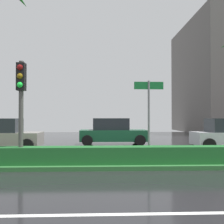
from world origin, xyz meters
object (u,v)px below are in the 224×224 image
object	(u,v)px
traffic_signal_median_left	(21,93)
street_name_sign	(149,109)
car_in_traffic_second	(112,132)
car_in_traffic_leading	(0,135)

from	to	relation	value
traffic_signal_median_left	street_name_sign	distance (m)	4.62
street_name_sign	car_in_traffic_second	bearing A→B (deg)	97.48
street_name_sign	traffic_signal_median_left	bearing A→B (deg)	-173.03
traffic_signal_median_left	car_in_traffic_second	world-z (taller)	traffic_signal_median_left
street_name_sign	car_in_traffic_leading	bearing A→B (deg)	145.51
car_in_traffic_second	street_name_sign	bearing A→B (deg)	-82.52
traffic_signal_median_left	street_name_sign	world-z (taller)	traffic_signal_median_left
traffic_signal_median_left	car_in_traffic_leading	size ratio (longest dim) A/B	0.83
traffic_signal_median_left	street_name_sign	bearing A→B (deg)	6.97
car_in_traffic_leading	car_in_traffic_second	bearing A→B (deg)	23.90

